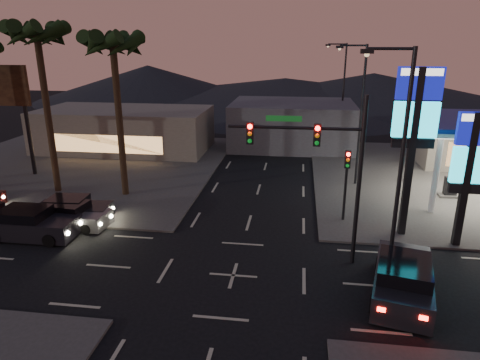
# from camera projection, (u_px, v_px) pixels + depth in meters

# --- Properties ---
(ground) EXTENTS (140.00, 140.00, 0.00)m
(ground) POSITION_uv_depth(u_px,v_px,m) (233.00, 275.00, 19.49)
(ground) COLOR black
(ground) RESTS_ON ground
(corner_lot_ne) EXTENTS (24.00, 24.00, 0.12)m
(corner_lot_ne) POSITION_uv_depth(u_px,v_px,m) (473.00, 181.00, 32.44)
(corner_lot_ne) COLOR #47443F
(corner_lot_ne) RESTS_ON ground
(corner_lot_nw) EXTENTS (24.00, 24.00, 0.12)m
(corner_lot_nw) POSITION_uv_depth(u_px,v_px,m) (78.00, 165.00, 36.63)
(corner_lot_nw) COLOR #47443F
(corner_lot_nw) RESTS_ON ground
(convenience_store) EXTENTS (10.00, 6.00, 4.00)m
(convenience_store) POSITION_uv_depth(u_px,v_px,m) (480.00, 142.00, 36.29)
(convenience_store) COLOR #726B5B
(convenience_store) RESTS_ON ground
(pylon_sign_tall) EXTENTS (2.20, 0.35, 9.00)m
(pylon_sign_tall) POSITION_uv_depth(u_px,v_px,m) (415.00, 120.00, 21.57)
(pylon_sign_tall) COLOR black
(pylon_sign_tall) RESTS_ON ground
(pylon_sign_short) EXTENTS (1.60, 0.35, 7.00)m
(pylon_sign_short) POSITION_uv_depth(u_px,v_px,m) (469.00, 160.00, 20.84)
(pylon_sign_short) COLOR black
(pylon_sign_short) RESTS_ON ground
(traffic_signal_mast) EXTENTS (6.10, 0.39, 8.00)m
(traffic_signal_mast) POSITION_uv_depth(u_px,v_px,m) (322.00, 156.00, 19.25)
(traffic_signal_mast) COLOR black
(traffic_signal_mast) RESTS_ON ground
(pedestal_signal) EXTENTS (0.32, 0.39, 4.30)m
(pedestal_signal) POSITION_uv_depth(u_px,v_px,m) (347.00, 174.00, 24.44)
(pedestal_signal) COLOR black
(pedestal_signal) RESTS_ON ground
(streetlight_near) EXTENTS (2.14, 0.25, 10.00)m
(streetlight_near) POSITION_uv_depth(u_px,v_px,m) (397.00, 154.00, 17.77)
(streetlight_near) COLOR black
(streetlight_near) RESTS_ON ground
(streetlight_mid) EXTENTS (2.14, 0.25, 10.00)m
(streetlight_mid) POSITION_uv_depth(u_px,v_px,m) (359.00, 108.00, 30.01)
(streetlight_mid) COLOR black
(streetlight_mid) RESTS_ON ground
(streetlight_far) EXTENTS (2.14, 0.25, 10.00)m
(streetlight_far) POSITION_uv_depth(u_px,v_px,m) (342.00, 87.00, 43.20)
(streetlight_far) COLOR black
(streetlight_far) RESTS_ON ground
(palm_a) EXTENTS (4.41, 4.41, 10.86)m
(palm_a) POSITION_uv_depth(u_px,v_px,m) (114.00, 54.00, 26.69)
(palm_a) COLOR black
(palm_a) RESTS_ON ground
(palm_b) EXTENTS (4.41, 4.41, 11.46)m
(palm_b) POSITION_uv_depth(u_px,v_px,m) (38.00, 45.00, 27.18)
(palm_b) COLOR black
(palm_b) RESTS_ON ground
(building_far_west) EXTENTS (16.00, 8.00, 4.00)m
(building_far_west) POSITION_uv_depth(u_px,v_px,m) (125.00, 130.00, 41.42)
(building_far_west) COLOR #726B5B
(building_far_west) RESTS_ON ground
(building_far_mid) EXTENTS (12.00, 9.00, 4.40)m
(building_far_mid) POSITION_uv_depth(u_px,v_px,m) (292.00, 124.00, 43.03)
(building_far_mid) COLOR #4C4C51
(building_far_mid) RESTS_ON ground
(hill_left) EXTENTS (40.00, 40.00, 6.00)m
(hill_left) POSITION_uv_depth(u_px,v_px,m) (148.00, 82.00, 78.34)
(hill_left) COLOR black
(hill_left) RESTS_ON ground
(hill_right) EXTENTS (50.00, 50.00, 5.00)m
(hill_right) POSITION_uv_depth(u_px,v_px,m) (373.00, 88.00, 73.25)
(hill_right) COLOR black
(hill_right) RESTS_ON ground
(hill_center) EXTENTS (60.00, 60.00, 4.00)m
(hill_center) POSITION_uv_depth(u_px,v_px,m) (285.00, 90.00, 75.37)
(hill_center) COLOR black
(hill_center) RESTS_ON ground
(car_lane_a_front) EXTENTS (5.05, 2.17, 1.63)m
(car_lane_a_front) POSITION_uv_depth(u_px,v_px,m) (30.00, 224.00, 23.10)
(car_lane_a_front) COLOR black
(car_lane_a_front) RESTS_ON ground
(car_lane_b_front) EXTENTS (4.43, 2.20, 1.40)m
(car_lane_b_front) POSITION_uv_depth(u_px,v_px,m) (72.00, 215.00, 24.53)
(car_lane_b_front) COLOR slate
(car_lane_b_front) RESTS_ON ground
(car_lane_b_mid) EXTENTS (4.53, 2.13, 1.44)m
(car_lane_b_mid) POSITION_uv_depth(u_px,v_px,m) (72.00, 210.00, 25.28)
(car_lane_b_mid) COLOR black
(car_lane_b_mid) RESTS_ON ground
(suv_station) EXTENTS (3.31, 5.60, 1.76)m
(suv_station) POSITION_uv_depth(u_px,v_px,m) (403.00, 279.00, 17.65)
(suv_station) COLOR black
(suv_station) RESTS_ON ground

